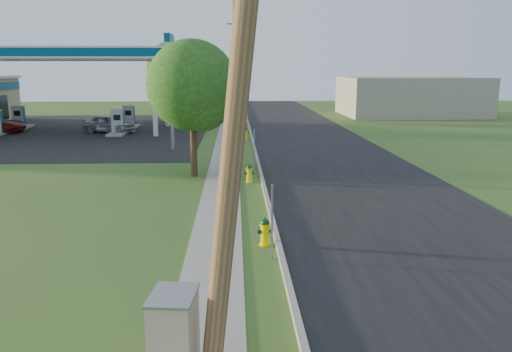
{
  "coord_description": "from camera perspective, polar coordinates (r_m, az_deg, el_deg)",
  "views": [
    {
      "loc": [
        -0.67,
        -7.96,
        4.83
      ],
      "look_at": [
        0.0,
        8.0,
        1.4
      ],
      "focal_mm": 35.0,
      "sensor_mm": 36.0,
      "label": 1
    }
  ],
  "objects": [
    {
      "name": "ground_plane",
      "position": [
        9.34,
        2.17,
        -19.04
      ],
      "size": [
        140.0,
        140.0,
        0.0
      ],
      "primitive_type": "plane",
      "color": "#2A5B21",
      "rests_on": "ground"
    },
    {
      "name": "road",
      "position": [
        19.3,
        13.23,
        -2.67
      ],
      "size": [
        8.0,
        120.0,
        0.02
      ],
      "primitive_type": "cube",
      "color": "black",
      "rests_on": "ground"
    },
    {
      "name": "curb",
      "position": [
        18.62,
        1.28,
        -2.68
      ],
      "size": [
        0.15,
        120.0,
        0.15
      ],
      "primitive_type": "cube",
      "color": "gray",
      "rests_on": "ground"
    },
    {
      "name": "sidewalk",
      "position": [
        18.6,
        -4.11,
        -2.91
      ],
      "size": [
        1.5,
        120.0,
        0.03
      ],
      "primitive_type": "cube",
      "color": "#9B978E",
      "rests_on": "ground"
    },
    {
      "name": "forecourt",
      "position": [
        43.07,
        -23.31,
        4.7
      ],
      "size": [
        26.0,
        28.0,
        0.02
      ],
      "primitive_type": "cube",
      "color": "black",
      "rests_on": "ground"
    },
    {
      "name": "utility_pole_near",
      "position": [
        6.96,
        -1.88,
        11.91
      ],
      "size": [
        1.4,
        0.32,
        9.48
      ],
      "color": "brown",
      "rests_on": "ground"
    },
    {
      "name": "utility_pole_mid",
      "position": [
        24.96,
        -2.29,
        12.39
      ],
      "size": [
        1.4,
        0.32,
        9.8
      ],
      "color": "brown",
      "rests_on": "ground"
    },
    {
      "name": "utility_pole_far",
      "position": [
        42.96,
        -2.36,
        12.06
      ],
      "size": [
        1.4,
        0.32,
        9.5
      ],
      "color": "brown",
      "rests_on": "ground"
    },
    {
      "name": "sign_post_near",
      "position": [
        12.78,
        1.84,
        -5.32
      ],
      "size": [
        0.05,
        0.04,
        2.0
      ],
      "primitive_type": "cube",
      "color": "gray",
      "rests_on": "ground"
    },
    {
      "name": "sign_post_mid",
      "position": [
        24.28,
        -0.2,
        3.04
      ],
      "size": [
        0.05,
        0.04,
        2.0
      ],
      "primitive_type": "cube",
      "color": "gray",
      "rests_on": "ground"
    },
    {
      "name": "sign_post_far",
      "position": [
        36.38,
        -0.94,
        6.07
      ],
      "size": [
        0.05,
        0.04,
        2.0
      ],
      "primitive_type": "cube",
      "color": "gray",
      "rests_on": "ground"
    },
    {
      "name": "gas_canopy",
      "position": [
        42.14,
        -21.39,
        12.75
      ],
      "size": [
        18.18,
        9.18,
        6.4
      ],
      "color": "silver",
      "rests_on": "ground"
    },
    {
      "name": "fuel_pump_ne",
      "position": [
        39.19,
        -15.48,
        5.66
      ],
      "size": [
        1.2,
        3.2,
        1.9
      ],
      "color": "gray",
      "rests_on": "ground"
    },
    {
      "name": "fuel_pump_sw",
      "position": [
        45.78,
        -25.45,
        5.8
      ],
      "size": [
        1.2,
        3.2,
        1.9
      ],
      "color": "gray",
      "rests_on": "ground"
    },
    {
      "name": "fuel_pump_se",
      "position": [
        43.08,
        -14.3,
        6.27
      ],
      "size": [
        1.2,
        3.2,
        1.9
      ],
      "color": "gray",
      "rests_on": "ground"
    },
    {
      "name": "price_pylon",
      "position": [
        30.71,
        -9.82,
        13.07
      ],
      "size": [
        0.34,
        2.04,
        6.85
      ],
      "color": "gray",
      "rests_on": "ground"
    },
    {
      "name": "distant_building",
      "position": [
        56.23,
        17.2,
        8.69
      ],
      "size": [
        14.0,
        10.0,
        4.0
      ],
      "primitive_type": "cube",
      "color": "gray",
      "rests_on": "ground"
    },
    {
      "name": "tree_verge",
      "position": [
        22.65,
        -7.07,
        9.83
      ],
      "size": [
        4.06,
        4.06,
        6.16
      ],
      "color": "#392517",
      "rests_on": "ground"
    },
    {
      "name": "tree_lot",
      "position": [
        49.12,
        -9.38,
        11.94
      ],
      "size": [
        4.94,
        4.94,
        7.48
      ],
      "color": "#392517",
      "rests_on": "ground"
    },
    {
      "name": "hydrant_near",
      "position": [
        13.96,
        1.02,
        -6.39
      ],
      "size": [
        0.41,
        0.37,
        0.81
      ],
      "color": "#FFE200",
      "rests_on": "ground"
    },
    {
      "name": "hydrant_mid",
      "position": [
        21.65,
        -0.78,
        0.3
      ],
      "size": [
        0.42,
        0.37,
        0.81
      ],
      "color": "yellow",
      "rests_on": "ground"
    },
    {
      "name": "hydrant_far",
      "position": [
        35.46,
        -1.15,
        4.92
      ],
      "size": [
        0.41,
        0.37,
        0.8
      ],
      "color": "yellow",
      "rests_on": "ground"
    },
    {
      "name": "utility_cabinet",
      "position": [
        8.15,
        -9.32,
        -17.98
      ],
      "size": [
        0.77,
        0.96,
        1.52
      ],
      "color": "tan",
      "rests_on": "ground"
    },
    {
      "name": "car_silver",
      "position": [
        40.32,
        -16.46,
        5.75
      ],
      "size": [
        4.46,
        3.19,
        1.41
      ],
      "primitive_type": "imported",
      "rotation": [
        0.0,
        0.0,
        1.16
      ],
      "color": "#AAACB1",
      "rests_on": "ground"
    }
  ]
}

